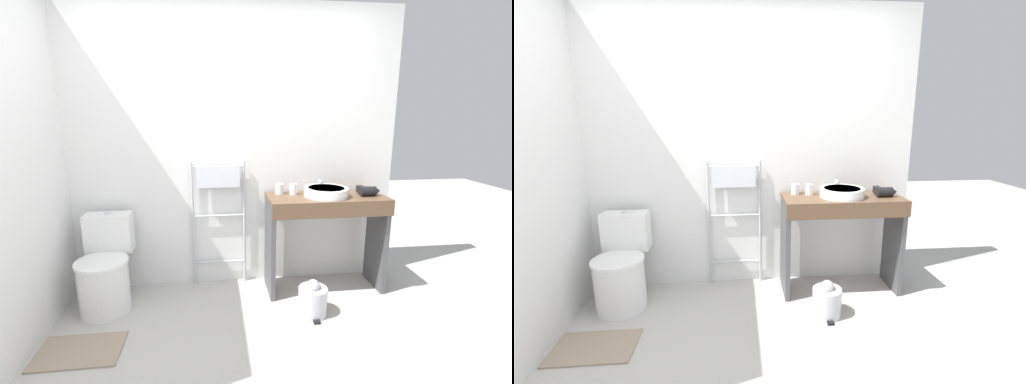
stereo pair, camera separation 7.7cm
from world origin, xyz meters
TOP-DOWN VIEW (x-y plane):
  - wall_back at (0.00, 1.46)m, footprint 3.06×0.12m
  - wall_side at (-1.47, 0.70)m, footprint 0.12×2.08m
  - toilet at (-1.07, 1.06)m, footprint 0.41×0.56m
  - towel_radiator at (-0.12, 1.35)m, footprint 0.49×0.06m
  - vanity_counter at (0.82, 1.14)m, footprint 1.04×0.45m
  - sink_basin at (0.81, 1.14)m, footprint 0.38×0.38m
  - faucet at (0.81, 1.33)m, footprint 0.02×0.10m
  - cup_near_wall at (0.42, 1.28)m, footprint 0.07×0.07m
  - cup_near_edge at (0.54, 1.24)m, footprint 0.07×0.07m
  - hair_dryer at (1.18, 1.12)m, footprint 0.18×0.17m
  - trash_bin at (0.60, 0.74)m, footprint 0.23×0.27m
  - bath_mat at (-1.10, 0.49)m, footprint 0.56×0.36m

SIDE VIEW (x-z plane):
  - bath_mat at x=-1.10m, z-range 0.00..0.01m
  - trash_bin at x=0.60m, z-range -0.03..0.28m
  - toilet at x=-1.07m, z-range -0.07..0.69m
  - vanity_counter at x=0.82m, z-range 0.16..1.04m
  - towel_radiator at x=-0.12m, z-range 0.27..1.44m
  - sink_basin at x=0.81m, z-range 0.88..0.96m
  - hair_dryer at x=1.18m, z-range 0.88..0.97m
  - cup_near_wall at x=0.42m, z-range 0.88..0.97m
  - cup_near_edge at x=0.54m, z-range 0.88..0.97m
  - faucet at x=0.81m, z-range 0.90..1.01m
  - wall_back at x=0.00m, z-range 0.00..2.51m
  - wall_side at x=-1.47m, z-range 0.00..2.51m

